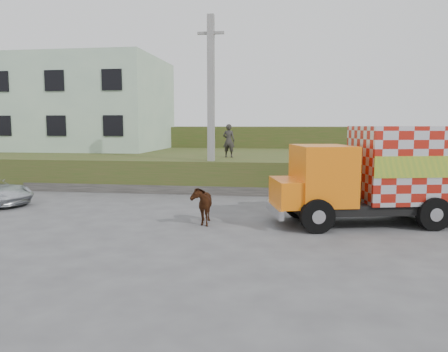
% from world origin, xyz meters
% --- Properties ---
extents(ground, '(120.00, 120.00, 0.00)m').
position_xyz_m(ground, '(0.00, 0.00, 0.00)').
color(ground, '#474749').
rests_on(ground, ground).
extents(embankment, '(40.00, 12.00, 1.50)m').
position_xyz_m(embankment, '(0.00, 10.00, 0.75)').
color(embankment, '#304B19').
rests_on(embankment, ground).
extents(embankment_far, '(40.00, 12.00, 3.00)m').
position_xyz_m(embankment_far, '(0.00, 22.00, 1.50)').
color(embankment_far, '#304B19').
rests_on(embankment_far, ground).
extents(retaining_strip, '(16.00, 0.50, 0.40)m').
position_xyz_m(retaining_strip, '(-2.00, 4.20, 0.20)').
color(retaining_strip, '#595651').
rests_on(retaining_strip, ground).
extents(building, '(10.00, 8.00, 6.00)m').
position_xyz_m(building, '(-11.00, 13.00, 4.50)').
color(building, '#B6D1B2').
rests_on(building, embankment).
extents(utility_pole, '(1.20, 0.30, 8.00)m').
position_xyz_m(utility_pole, '(-1.00, 4.60, 4.08)').
color(utility_pole, gray).
rests_on(utility_pole, ground).
extents(cargo_truck, '(7.27, 3.76, 3.10)m').
position_xyz_m(cargo_truck, '(5.84, -0.65, 1.60)').
color(cargo_truck, black).
rests_on(cargo_truck, ground).
extents(cow, '(0.92, 1.57, 1.24)m').
position_xyz_m(cow, '(-0.23, -1.56, 0.62)').
color(cow, '#341C0D').
rests_on(cow, ground).
extents(pedestrian, '(0.68, 0.50, 1.69)m').
position_xyz_m(pedestrian, '(-0.51, 6.94, 2.35)').
color(pedestrian, '#2F2B29').
rests_on(pedestrian, embankment).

